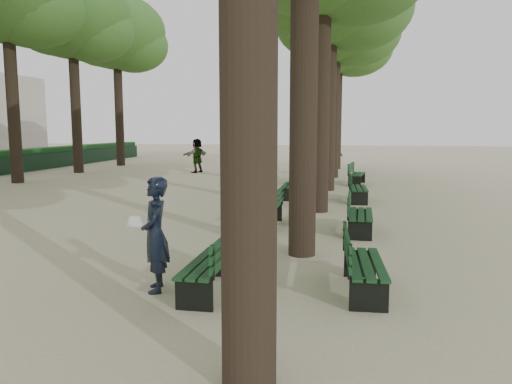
# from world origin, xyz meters

# --- Properties ---
(ground) EXTENTS (120.00, 120.00, 0.00)m
(ground) POSITION_xyz_m (0.00, 0.00, 0.00)
(ground) COLOR #BEB490
(ground) RESTS_ON ground
(tree_central_4) EXTENTS (6.00, 6.00, 9.95)m
(tree_central_4) POSITION_xyz_m (1.50, 18.00, 7.65)
(tree_central_4) COLOR #33261C
(tree_central_4) RESTS_ON ground
(tree_central_5) EXTENTS (6.00, 6.00, 9.95)m
(tree_central_5) POSITION_xyz_m (1.50, 23.00, 7.65)
(tree_central_5) COLOR #33261C
(tree_central_5) RESTS_ON ground
(tree_far_4) EXTENTS (6.00, 6.00, 10.45)m
(tree_far_4) POSITION_xyz_m (-12.00, 18.00, 8.14)
(tree_far_4) COLOR #33261C
(tree_far_4) RESTS_ON ground
(tree_far_5) EXTENTS (6.00, 6.00, 10.45)m
(tree_far_5) POSITION_xyz_m (-12.00, 23.00, 8.14)
(tree_far_5) COLOR #33261C
(tree_far_5) RESTS_ON ground
(bench_left_0) EXTENTS (0.59, 1.81, 0.92)m
(bench_left_0) POSITION_xyz_m (0.37, 0.56, 0.27)
(bench_left_0) COLOR black
(bench_left_0) RESTS_ON ground
(bench_left_1) EXTENTS (0.61, 1.81, 0.92)m
(bench_left_1) POSITION_xyz_m (0.37, 5.57, 0.27)
(bench_left_1) COLOR black
(bench_left_1) RESTS_ON ground
(bench_left_2) EXTENTS (0.63, 1.82, 0.92)m
(bench_left_2) POSITION_xyz_m (0.37, 10.63, 0.27)
(bench_left_2) COLOR black
(bench_left_2) RESTS_ON ground
(bench_left_3) EXTENTS (0.79, 1.86, 0.92)m
(bench_left_3) POSITION_xyz_m (0.37, 15.06, 0.27)
(bench_left_3) COLOR black
(bench_left_3) RESTS_ON ground
(bench_right_0) EXTENTS (0.68, 1.83, 0.92)m
(bench_right_0) POSITION_xyz_m (2.63, 0.96, 0.27)
(bench_right_0) COLOR black
(bench_right_0) RESTS_ON ground
(bench_right_1) EXTENTS (0.60, 1.81, 0.92)m
(bench_right_1) POSITION_xyz_m (2.63, 5.22, 0.27)
(bench_right_1) COLOR black
(bench_right_1) RESTS_ON ground
(bench_right_2) EXTENTS (0.66, 1.83, 0.92)m
(bench_right_2) POSITION_xyz_m (2.63, 10.20, 0.27)
(bench_right_2) COLOR black
(bench_right_2) RESTS_ON ground
(bench_right_3) EXTENTS (0.80, 1.86, 0.92)m
(bench_right_3) POSITION_xyz_m (2.63, 15.12, 0.27)
(bench_right_3) COLOR black
(bench_right_3) RESTS_ON ground
(man_with_map) EXTENTS (0.72, 0.77, 1.73)m
(man_with_map) POSITION_xyz_m (-0.44, 0.46, 0.86)
(man_with_map) COLOR black
(man_with_map) RESTS_ON ground
(pedestrian_e) EXTENTS (1.08, 1.67, 1.82)m
(pedestrian_e) POSITION_xyz_m (-5.75, 19.22, 0.91)
(pedestrian_e) COLOR #262628
(pedestrian_e) RESTS_ON ground
(pedestrian_b) EXTENTS (0.96, 0.86, 1.53)m
(pedestrian_b) POSITION_xyz_m (1.39, 26.32, 0.77)
(pedestrian_b) COLOR #262628
(pedestrian_b) RESTS_ON ground
(pedestrian_d) EXTENTS (0.83, 0.38, 1.66)m
(pedestrian_d) POSITION_xyz_m (-4.89, 25.74, 0.83)
(pedestrian_d) COLOR #262628
(pedestrian_d) RESTS_ON ground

